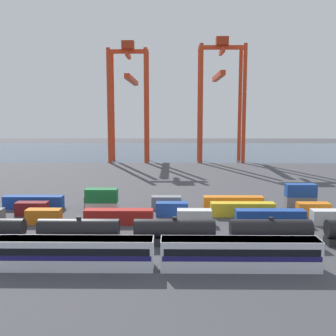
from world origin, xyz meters
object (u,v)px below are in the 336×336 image
object	(u,v)px
passenger_train	(157,252)
shipping_container_11	(172,209)
shipping_container_19	(300,203)
shipping_container_4	(270,217)
shipping_container_18	(233,203)
shipping_container_12	(242,209)
shipping_container_13	(313,209)
shipping_container_15	(34,202)
gantry_crane_central	(221,88)
freight_tank_row	(175,232)
gantry_crane_west	(129,90)
shipping_container_2	(119,217)

from	to	relation	value
passenger_train	shipping_container_11	bearing A→B (deg)	86.15
passenger_train	shipping_container_19	xyz separation A→B (m)	(27.94, 32.35, -0.84)
shipping_container_4	shipping_container_18	xyz separation A→B (m)	(-4.78, 11.53, 0.00)
shipping_container_11	shipping_container_12	size ratio (longest dim) A/B	0.50
shipping_container_4	shipping_container_13	bearing A→B (deg)	31.18
shipping_container_4	shipping_container_12	size ratio (longest dim) A/B	1.00
shipping_container_11	shipping_container_15	world-z (taller)	same
shipping_container_18	gantry_crane_central	distance (m)	90.20
shipping_container_15	freight_tank_row	bearing A→B (deg)	-38.19
shipping_container_15	shipping_container_4	bearing A→B (deg)	-14.14
shipping_container_13	gantry_crane_west	xyz separation A→B (m)	(-44.43, 92.13, 27.50)
shipping_container_11	passenger_train	bearing A→B (deg)	-93.85
freight_tank_row	gantry_crane_west	xyz separation A→B (m)	(-18.05, 109.09, 26.85)
passenger_train	shipping_container_19	distance (m)	42.76
freight_tank_row	gantry_crane_west	world-z (taller)	gantry_crane_west
shipping_container_2	shipping_container_19	world-z (taller)	same
freight_tank_row	shipping_container_13	size ratio (longest dim) A/B	11.42
shipping_container_12	shipping_container_19	size ratio (longest dim) A/B	2.00
shipping_container_12	shipping_container_19	world-z (taller)	same
passenger_train	shipping_container_18	bearing A→B (deg)	66.18
freight_tank_row	shipping_container_11	xyz separation A→B (m)	(-0.41, 16.96, -0.65)
shipping_container_4	shipping_container_11	bearing A→B (deg)	161.55
shipping_container_2	shipping_container_4	size ratio (longest dim) A/B	1.00
shipping_container_15	gantry_crane_central	distance (m)	101.91
passenger_train	freight_tank_row	size ratio (longest dim) A/B	0.59
shipping_container_4	shipping_container_19	size ratio (longest dim) A/B	2.00
shipping_container_4	gantry_crane_central	size ratio (longest dim) A/B	0.25
gantry_crane_west	gantry_crane_central	bearing A→B (deg)	-1.55
shipping_container_11	shipping_container_15	xyz separation A→B (m)	(-28.47, 5.76, 0.00)
shipping_container_2	shipping_container_11	world-z (taller)	same
shipping_container_19	shipping_container_18	bearing A→B (deg)	180.00
passenger_train	gantry_crane_west	xyz separation A→B (m)	(-15.85, 118.72, 26.65)
shipping_container_15	shipping_container_18	distance (m)	40.96
shipping_container_19	gantry_crane_central	world-z (taller)	gantry_crane_central
passenger_train	shipping_container_13	world-z (taller)	passenger_train
shipping_container_15	shipping_container_19	size ratio (longest dim) A/B	2.00
shipping_container_18	passenger_train	bearing A→B (deg)	-113.82
gantry_crane_central	shipping_container_18	bearing A→B (deg)	-94.67
passenger_train	shipping_container_18	xyz separation A→B (m)	(14.29, 32.35, -0.84)
freight_tank_row	shipping_container_18	bearing A→B (deg)	62.01
shipping_container_4	gantry_crane_central	world-z (taller)	gantry_crane_central
shipping_container_2	gantry_crane_central	world-z (taller)	gantry_crane_central
shipping_container_12	gantry_crane_central	distance (m)	95.61
shipping_container_2	gantry_crane_west	size ratio (longest dim) A/B	0.25
passenger_train	shipping_container_11	world-z (taller)	passenger_train
shipping_container_4	shipping_container_12	distance (m)	6.94
shipping_container_4	shipping_container_11	size ratio (longest dim) A/B	2.00
shipping_container_12	gantry_crane_west	world-z (taller)	gantry_crane_west
freight_tank_row	shipping_container_19	distance (m)	34.34
shipping_container_11	shipping_container_19	world-z (taller)	same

